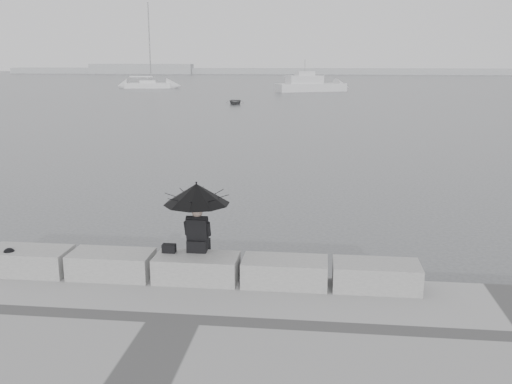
# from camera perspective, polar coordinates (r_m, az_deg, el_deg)

# --- Properties ---
(ground) EXTENTS (360.00, 360.00, 0.00)m
(ground) POSITION_cam_1_polar(r_m,az_deg,el_deg) (11.81, -5.38, -10.22)
(ground) COLOR #444749
(ground) RESTS_ON ground
(stone_block_far_left) EXTENTS (1.60, 0.80, 0.50)m
(stone_block_far_left) POSITION_cam_1_polar(r_m,az_deg,el_deg) (12.29, -21.71, -6.43)
(stone_block_far_left) COLOR gray
(stone_block_far_left) RESTS_ON promenade
(stone_block_left) EXTENTS (1.60, 0.80, 0.50)m
(stone_block_left) POSITION_cam_1_polar(r_m,az_deg,el_deg) (11.60, -14.24, -7.05)
(stone_block_left) COLOR gray
(stone_block_left) RESTS_ON promenade
(stone_block_centre) EXTENTS (1.60, 0.80, 0.50)m
(stone_block_centre) POSITION_cam_1_polar(r_m,az_deg,el_deg) (11.12, -5.95, -7.59)
(stone_block_centre) COLOR gray
(stone_block_centre) RESTS_ON promenade
(stone_block_right) EXTENTS (1.60, 0.80, 0.50)m
(stone_block_right) POSITION_cam_1_polar(r_m,az_deg,el_deg) (10.89, 2.90, -7.99)
(stone_block_right) COLOR gray
(stone_block_right) RESTS_ON promenade
(stone_block_far_right) EXTENTS (1.60, 0.80, 0.50)m
(stone_block_far_right) POSITION_cam_1_polar(r_m,az_deg,el_deg) (10.93, 11.92, -8.21)
(stone_block_far_right) COLOR gray
(stone_block_far_right) RESTS_ON promenade
(seated_person) EXTENTS (1.29, 1.29, 1.39)m
(seated_person) POSITION_cam_1_polar(r_m,az_deg,el_deg) (11.03, -5.96, -0.82)
(seated_person) COLOR black
(seated_person) RESTS_ON stone_block_centre
(bag) EXTENTS (0.26, 0.15, 0.17)m
(bag) POSITION_cam_1_polar(r_m,az_deg,el_deg) (11.26, -8.69, -5.59)
(bag) COLOR black
(bag) RESTS_ON stone_block_centre
(mooring_bollard) EXTENTS (0.36, 0.36, 0.57)m
(mooring_bollard) POSITION_cam_1_polar(r_m,az_deg,el_deg) (12.30, -23.36, -6.63)
(mooring_bollard) COLOR black
(mooring_bollard) RESTS_ON promenade
(distant_landmass) EXTENTS (180.00, 8.00, 2.80)m
(distant_landmass) POSITION_cam_1_polar(r_m,az_deg,el_deg) (165.47, 3.11, 12.00)
(distant_landmass) COLOR #9A9DA0
(distant_landmass) RESTS_ON ground
(sailboat_left) EXTENTS (7.34, 3.52, 12.90)m
(sailboat_left) POSITION_cam_1_polar(r_m,az_deg,el_deg) (91.80, -10.71, 10.50)
(sailboat_left) COLOR silver
(sailboat_left) RESTS_ON ground
(motor_cruiser) EXTENTS (10.09, 6.72, 4.50)m
(motor_cruiser) POSITION_cam_1_polar(r_m,az_deg,el_deg) (81.80, 5.52, 10.60)
(motor_cruiser) COLOR silver
(motor_cruiser) RESTS_ON ground
(dinghy) EXTENTS (2.96, 1.57, 0.48)m
(dinghy) POSITION_cam_1_polar(r_m,az_deg,el_deg) (59.44, -2.12, 9.02)
(dinghy) COLOR slate
(dinghy) RESTS_ON ground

